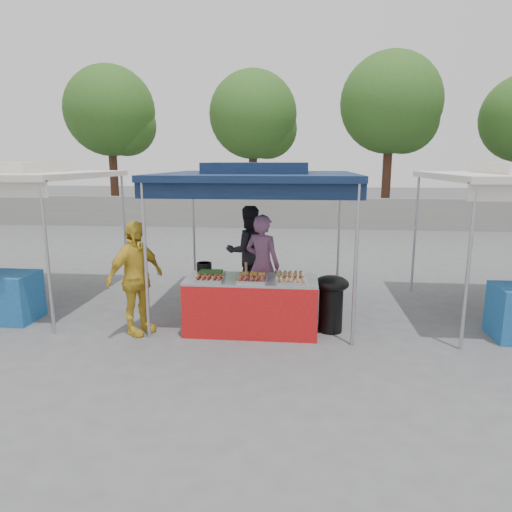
# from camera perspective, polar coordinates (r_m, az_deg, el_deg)

# --- Properties ---
(ground_plane) EXTENTS (80.00, 80.00, 0.00)m
(ground_plane) POSITION_cam_1_polar(r_m,az_deg,el_deg) (7.28, -0.48, -9.09)
(ground_plane) COLOR #545456
(back_wall) EXTENTS (40.00, 0.25, 1.20)m
(back_wall) POSITION_cam_1_polar(r_m,az_deg,el_deg) (17.89, 3.35, 5.39)
(back_wall) COLOR slate
(back_wall) RESTS_ON ground_plane
(main_canopy) EXTENTS (3.20, 3.20, 2.57)m
(main_canopy) POSITION_cam_1_polar(r_m,az_deg,el_deg) (7.77, 0.28, 10.14)
(main_canopy) COLOR #B0B0B7
(main_canopy) RESTS_ON ground_plane
(tree_0) EXTENTS (3.88, 3.88, 6.67)m
(tree_0) POSITION_cam_1_polar(r_m,az_deg,el_deg) (21.79, -17.35, 16.49)
(tree_0) COLOR #3D2217
(tree_0) RESTS_ON ground_plane
(tree_1) EXTENTS (3.73, 3.71, 6.37)m
(tree_1) POSITION_cam_1_polar(r_m,az_deg,el_deg) (20.26, 0.06, 16.80)
(tree_1) COLOR #3D2217
(tree_1) RESTS_ON ground_plane
(tree_2) EXTENTS (3.98, 3.98, 6.84)m
(tree_2) POSITION_cam_1_polar(r_m,az_deg,el_deg) (19.86, 16.87, 17.36)
(tree_2) COLOR #3D2217
(tree_2) RESTS_ON ground_plane
(vendor_table) EXTENTS (2.00, 0.80, 0.85)m
(vendor_table) POSITION_cam_1_polar(r_m,az_deg,el_deg) (7.04, -0.57, -6.15)
(vendor_table) COLOR #B61314
(vendor_table) RESTS_ON ground_plane
(food_tray_fl) EXTENTS (0.42, 0.30, 0.07)m
(food_tray_fl) POSITION_cam_1_polar(r_m,az_deg,el_deg) (6.78, -5.88, -2.88)
(food_tray_fl) COLOR #BCBCC0
(food_tray_fl) RESTS_ON vendor_table
(food_tray_fm) EXTENTS (0.42, 0.30, 0.07)m
(food_tray_fm) POSITION_cam_1_polar(r_m,az_deg,el_deg) (6.69, -0.58, -3.01)
(food_tray_fm) COLOR #BCBCC0
(food_tray_fm) RESTS_ON vendor_table
(food_tray_fr) EXTENTS (0.42, 0.30, 0.07)m
(food_tray_fr) POSITION_cam_1_polar(r_m,az_deg,el_deg) (6.65, 4.52, -3.16)
(food_tray_fr) COLOR #BCBCC0
(food_tray_fr) RESTS_ON vendor_table
(food_tray_bl) EXTENTS (0.42, 0.30, 0.07)m
(food_tray_bl) POSITION_cam_1_polar(r_m,az_deg,el_deg) (7.11, -5.70, -2.18)
(food_tray_bl) COLOR #BCBCC0
(food_tray_bl) RESTS_ON vendor_table
(food_tray_bm) EXTENTS (0.42, 0.30, 0.07)m
(food_tray_bm) POSITION_cam_1_polar(r_m,az_deg,el_deg) (6.97, -0.36, -2.42)
(food_tray_bm) COLOR #BCBCC0
(food_tray_bm) RESTS_ON vendor_table
(food_tray_br) EXTENTS (0.42, 0.30, 0.07)m
(food_tray_br) POSITION_cam_1_polar(r_m,az_deg,el_deg) (6.97, 4.27, -2.45)
(food_tray_br) COLOR #BCBCC0
(food_tray_br) RESTS_ON vendor_table
(cooking_pot) EXTENTS (0.24, 0.24, 0.14)m
(cooking_pot) POSITION_cam_1_polar(r_m,az_deg,el_deg) (7.39, -6.50, -1.37)
(cooking_pot) COLOR black
(cooking_pot) RESTS_ON vendor_table
(skewer_cup) EXTENTS (0.07, 0.07, 0.09)m
(skewer_cup) POSITION_cam_1_polar(r_m,az_deg,el_deg) (6.80, -1.25, -2.71)
(skewer_cup) COLOR #B0B0B7
(skewer_cup) RESTS_ON vendor_table
(wok_burner) EXTENTS (0.53, 0.53, 0.89)m
(wok_burner) POSITION_cam_1_polar(r_m,az_deg,el_deg) (7.12, 9.37, -5.26)
(wok_burner) COLOR black
(wok_burner) RESTS_ON ground_plane
(crate_left) EXTENTS (0.52, 0.37, 0.31)m
(crate_left) POSITION_cam_1_polar(r_m,az_deg,el_deg) (7.81, -2.32, -6.41)
(crate_left) COLOR #123898
(crate_left) RESTS_ON ground_plane
(crate_right) EXTENTS (0.46, 0.33, 0.28)m
(crate_right) POSITION_cam_1_polar(r_m,az_deg,el_deg) (7.66, 1.21, -6.90)
(crate_right) COLOR #123898
(crate_right) RESTS_ON ground_plane
(crate_stacked) EXTENTS (0.45, 0.32, 0.27)m
(crate_stacked) POSITION_cam_1_polar(r_m,az_deg,el_deg) (7.58, 1.22, -4.93)
(crate_stacked) COLOR #123898
(crate_stacked) RESTS_ON crate_right
(vendor_woman) EXTENTS (0.74, 0.63, 1.73)m
(vendor_woman) POSITION_cam_1_polar(r_m,az_deg,el_deg) (7.74, 0.81, -1.12)
(vendor_woman) COLOR #815279
(vendor_woman) RESTS_ON ground_plane
(helper_man) EXTENTS (1.04, 0.93, 1.77)m
(helper_man) POSITION_cam_1_polar(r_m,az_deg,el_deg) (8.78, -0.99, 0.57)
(helper_man) COLOR black
(helper_man) RESTS_ON ground_plane
(customer_person) EXTENTS (0.88, 1.09, 1.74)m
(customer_person) POSITION_cam_1_polar(r_m,az_deg,el_deg) (7.09, -14.81, -2.70)
(customer_person) COLOR gold
(customer_person) RESTS_ON ground_plane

